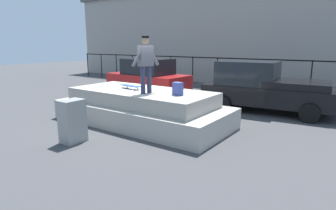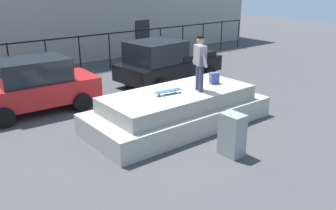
% 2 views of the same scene
% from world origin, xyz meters
% --- Properties ---
extents(ground_plane, '(60.00, 60.00, 0.00)m').
position_xyz_m(ground_plane, '(0.00, 0.00, 0.00)').
color(ground_plane, '#424244').
extents(concrete_ledge, '(5.73, 2.54, 1.08)m').
position_xyz_m(concrete_ledge, '(0.33, -0.36, 0.49)').
color(concrete_ledge, '#ADA89E').
rests_on(concrete_ledge, ground_plane).
extents(skateboarder, '(0.37, 0.92, 1.66)m').
position_xyz_m(skateboarder, '(0.84, -0.72, 2.04)').
color(skateboarder, '#2D334C').
rests_on(skateboarder, concrete_ledge).
extents(skateboard, '(0.86, 0.31, 0.12)m').
position_xyz_m(skateboard, '(-0.10, -0.41, 1.18)').
color(skateboard, '#264C8C').
rests_on(skateboard, concrete_ledge).
extents(backpack, '(0.33, 0.28, 0.37)m').
position_xyz_m(backpack, '(1.78, -0.43, 1.27)').
color(backpack, '#3F4C99').
rests_on(backpack, concrete_ledge).
extents(car_red_sedan_near, '(4.17, 2.28, 1.82)m').
position_xyz_m(car_red_sedan_near, '(-2.68, 3.62, 0.91)').
color(car_red_sedan_near, '#B21E1E').
rests_on(car_red_sedan_near, ground_plane).
extents(car_black_pickup_mid, '(4.92, 2.61, 1.88)m').
position_xyz_m(car_black_pickup_mid, '(3.03, 3.64, 0.93)').
color(car_black_pickup_mid, black).
rests_on(car_black_pickup_mid, ground_plane).
extents(utility_box, '(0.45, 0.60, 1.12)m').
position_xyz_m(utility_box, '(0.07, -2.80, 0.56)').
color(utility_box, gray).
rests_on(utility_box, ground_plane).
extents(fence_row, '(24.06, 0.06, 1.79)m').
position_xyz_m(fence_row, '(0.00, 7.46, 1.20)').
color(fence_row, black).
rests_on(fence_row, ground_plane).
extents(warehouse_building, '(29.59, 7.77, 6.31)m').
position_xyz_m(warehouse_building, '(0.00, 13.20, 3.17)').
color(warehouse_building, gray).
rests_on(warehouse_building, ground_plane).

